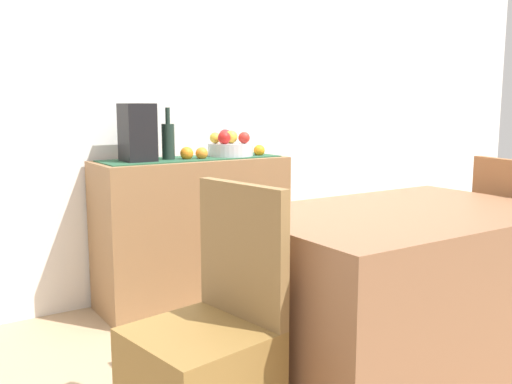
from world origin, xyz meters
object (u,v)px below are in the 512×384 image
Objects in this scene: sideboard_console at (193,231)px; dining_table at (400,300)px; chair_near_window at (204,383)px; coffee_maker at (137,133)px; wine_bottle at (168,141)px; fruit_bowl at (231,150)px.

sideboard_console is 0.87× the size of dining_table.
coffee_maker is at bearing 76.29° from chair_near_window.
coffee_maker reaches higher than dining_table.
coffee_maker is 1.59m from chair_near_window.
coffee_maker is at bearing 180.00° from wine_bottle.
sideboard_console is 4.10× the size of fruit_bowl.
coffee_maker reaches higher than fruit_bowl.
coffee_maker is (-0.58, 0.00, 0.11)m from fruit_bowl.
chair_near_window is (-0.33, -1.37, -0.74)m from coffee_maker.
fruit_bowl reaches higher than chair_near_window.
wine_bottle is 0.18m from coffee_maker.
wine_bottle is at bearing 180.00° from sideboard_console.
coffee_maker is 0.25× the size of dining_table.
chair_near_window is at bearing -103.71° from coffee_maker.
fruit_bowl is 0.92× the size of wine_bottle.
fruit_bowl is at bearing 0.00° from sideboard_console.
sideboard_console is at bearing 180.00° from fruit_bowl.
coffee_maker is at bearing 180.00° from sideboard_console.
sideboard_console is 0.66m from coffee_maker.
wine_bottle reaches higher than sideboard_console.
wine_bottle reaches higher than dining_table.
coffee_maker is (-0.32, 0.00, 0.58)m from sideboard_console.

